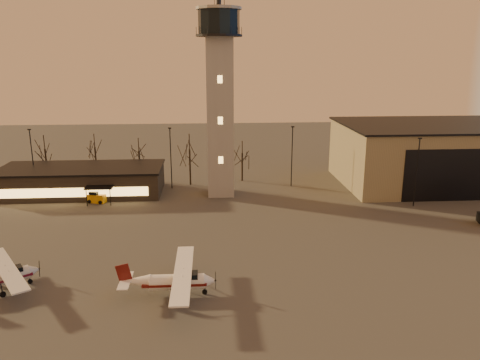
% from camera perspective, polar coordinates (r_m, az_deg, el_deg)
% --- Properties ---
extents(ground, '(220.00, 220.00, 0.00)m').
position_cam_1_polar(ground, '(46.56, -1.25, -12.39)').
color(ground, '#3A3835').
rests_on(ground, ground).
extents(control_tower, '(6.80, 6.80, 32.60)m').
position_cam_1_polar(control_tower, '(71.50, -2.50, 10.91)').
color(control_tower, gray).
rests_on(control_tower, ground).
extents(hangar, '(30.60, 20.60, 10.30)m').
position_cam_1_polar(hangar, '(85.81, 22.35, 2.94)').
color(hangar, '#8C7F5B').
rests_on(hangar, ground).
extents(terminal, '(25.40, 12.20, 4.30)m').
position_cam_1_polar(terminal, '(78.39, -18.70, -0.03)').
color(terminal, black).
rests_on(terminal, ground).
extents(light_poles, '(58.50, 12.25, 10.14)m').
position_cam_1_polar(light_poles, '(74.08, -2.03, 2.52)').
color(light_poles, black).
rests_on(light_poles, ground).
extents(tree_row, '(37.20, 9.20, 8.80)m').
position_cam_1_polar(tree_row, '(82.78, -12.13, 3.89)').
color(tree_row, black).
rests_on(tree_row, ground).
extents(cessna_front, '(9.42, 11.91, 3.30)m').
position_cam_1_polar(cessna_front, '(44.23, -7.48, -12.45)').
color(cessna_front, white).
rests_on(cessna_front, ground).
extents(cessna_rear, '(9.12, 10.22, 3.11)m').
position_cam_1_polar(cessna_rear, '(49.87, -26.83, -10.82)').
color(cessna_rear, silver).
rests_on(cessna_rear, ground).
extents(service_cart, '(3.00, 2.33, 1.71)m').
position_cam_1_polar(service_cart, '(73.36, -17.06, -2.12)').
color(service_cart, orange).
rests_on(service_cart, ground).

